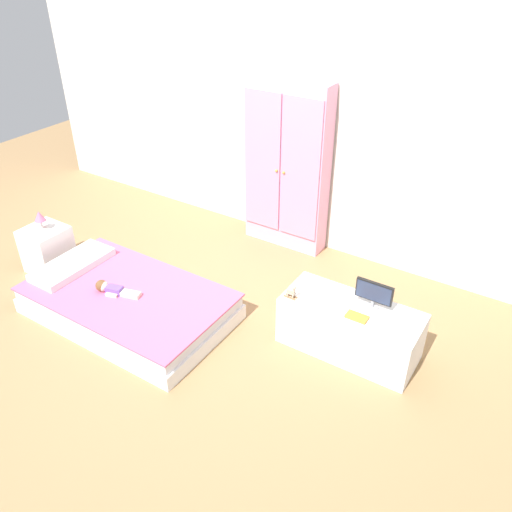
% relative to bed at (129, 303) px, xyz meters
% --- Properties ---
extents(ground_plane, '(10.00, 10.00, 0.02)m').
position_rel_bed_xyz_m(ground_plane, '(0.44, 0.33, -0.13)').
color(ground_plane, '#99754C').
extents(back_wall, '(6.40, 0.05, 2.70)m').
position_rel_bed_xyz_m(back_wall, '(0.44, 1.91, 1.23)').
color(back_wall, silver).
rests_on(back_wall, ground_plane).
extents(bed, '(1.69, 0.99, 0.25)m').
position_rel_bed_xyz_m(bed, '(0.00, 0.00, 0.00)').
color(bed, white).
rests_on(bed, ground_plane).
extents(pillow, '(0.32, 0.72, 0.07)m').
position_rel_bed_xyz_m(pillow, '(-0.64, -0.00, 0.16)').
color(pillow, white).
rests_on(pillow, bed).
extents(doll, '(0.39, 0.17, 0.10)m').
position_rel_bed_xyz_m(doll, '(-0.11, -0.08, 0.16)').
color(doll, '#6B4CB2').
rests_on(doll, bed).
extents(nightstand, '(0.36, 0.36, 0.43)m').
position_rel_bed_xyz_m(nightstand, '(-1.13, 0.11, 0.10)').
color(nightstand, white).
rests_on(nightstand, ground_plane).
extents(table_lamp, '(0.10, 0.10, 0.18)m').
position_rel_bed_xyz_m(table_lamp, '(-1.13, 0.11, 0.44)').
color(table_lamp, '#B7B2AD').
rests_on(table_lamp, nightstand).
extents(wardrobe, '(0.83, 0.26, 1.66)m').
position_rel_bed_xyz_m(wardrobe, '(0.50, 1.75, 0.71)').
color(wardrobe, '#E599BC').
rests_on(wardrobe, ground_plane).
extents(tv_stand, '(1.04, 0.44, 0.41)m').
position_rel_bed_xyz_m(tv_stand, '(1.72, 0.60, 0.08)').
color(tv_stand, white).
rests_on(tv_stand, ground_plane).
extents(tv_monitor, '(0.28, 0.10, 0.22)m').
position_rel_bed_xyz_m(tv_monitor, '(1.84, 0.68, 0.42)').
color(tv_monitor, '#99999E').
rests_on(tv_monitor, tv_stand).
extents(rocking_horse_toy, '(0.10, 0.04, 0.12)m').
position_rel_bed_xyz_m(rocking_horse_toy, '(1.29, 0.46, 0.34)').
color(rocking_horse_toy, '#8E6642').
rests_on(rocking_horse_toy, tv_stand).
extents(book_orange, '(0.16, 0.09, 0.02)m').
position_rel_bed_xyz_m(book_orange, '(1.80, 0.50, 0.30)').
color(book_orange, orange).
rests_on(book_orange, tv_stand).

